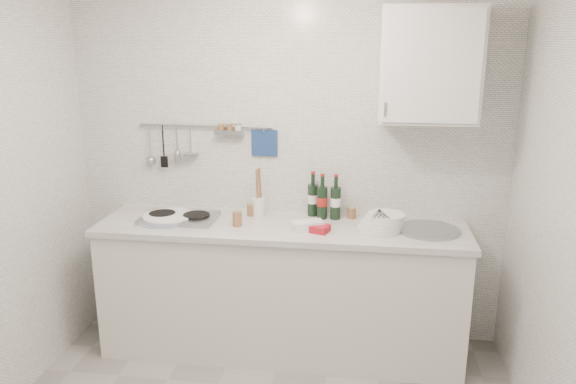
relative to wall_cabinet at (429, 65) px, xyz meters
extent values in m
cube|color=silver|center=(-0.90, 0.18, -0.70)|extent=(3.00, 0.02, 2.50)
cube|color=silver|center=(-0.90, -0.12, -1.51)|extent=(2.40, 0.60, 0.88)
cube|color=silver|center=(-0.90, -0.12, -1.05)|extent=(2.44, 0.64, 0.04)
cube|color=black|center=(-0.90, -0.10, -1.90)|extent=(2.34, 0.52, 0.10)
cube|color=#93969B|center=(-1.60, -0.12, -1.01)|extent=(0.50, 0.32, 0.03)
cylinder|color=black|center=(-1.72, -0.12, -0.99)|extent=(0.18, 0.18, 0.01)
cylinder|color=black|center=(-1.48, -0.12, -0.99)|extent=(0.18, 0.18, 0.01)
cylinder|color=#93969B|center=(0.05, -0.12, -1.02)|extent=(0.40, 0.40, 0.02)
cylinder|color=#93969B|center=(0.05, -0.12, -1.08)|extent=(0.34, 0.34, 0.10)
cylinder|color=#93969B|center=(-1.47, 0.15, -0.43)|extent=(0.95, 0.02, 0.02)
cube|color=navy|center=(-1.06, 0.17, -0.54)|extent=(0.18, 0.02, 0.18)
cube|color=silver|center=(0.00, 0.01, 0.00)|extent=(0.60, 0.35, 0.70)
cube|color=white|center=(0.00, -0.18, 0.00)|extent=(0.56, 0.01, 0.66)
cylinder|color=#93969B|center=(-0.26, -0.19, -0.25)|extent=(0.01, 0.01, 0.08)
cylinder|color=#4856A4|center=(-1.68, -0.16, -1.02)|extent=(0.35, 0.35, 0.01)
cylinder|color=#4856A4|center=(-1.67, -0.16, -1.01)|extent=(0.34, 0.34, 0.01)
cylinder|color=#4856A4|center=(-1.67, -0.15, -0.99)|extent=(0.34, 0.34, 0.01)
cylinder|color=white|center=(-0.26, -0.15, -1.02)|extent=(0.28, 0.28, 0.01)
cylinder|color=white|center=(-0.25, -0.14, -1.01)|extent=(0.28, 0.28, 0.01)
cylinder|color=white|center=(-0.25, -0.14, -1.00)|extent=(0.27, 0.27, 0.01)
cylinder|color=white|center=(-0.24, -0.14, -0.98)|extent=(0.27, 0.27, 0.01)
cylinder|color=white|center=(-0.24, -0.13, -0.97)|extent=(0.26, 0.26, 0.01)
cylinder|color=white|center=(-0.23, -0.13, -0.96)|extent=(0.25, 0.25, 0.01)
cylinder|color=white|center=(-0.22, -0.12, -0.94)|extent=(0.25, 0.25, 0.01)
cylinder|color=white|center=(-0.22, -0.12, -0.93)|extent=(0.24, 0.24, 0.01)
cube|color=white|center=(-0.72, -0.21, -1.00)|extent=(0.22, 0.17, 0.06)
cube|color=red|center=(-0.63, -0.24, -1.01)|extent=(0.14, 0.14, 0.04)
cylinder|color=white|center=(-1.08, 0.04, -0.97)|extent=(0.08, 0.08, 0.13)
cylinder|color=olive|center=(-1.07, 0.04, -0.81)|extent=(0.02, 0.06, 0.25)
cylinder|color=olive|center=(-1.09, 0.05, -0.82)|extent=(0.03, 0.05, 0.23)
cylinder|color=brown|center=(-1.14, 0.04, -0.99)|extent=(0.06, 0.06, 0.08)
cylinder|color=tan|center=(-1.14, 0.04, -0.94)|extent=(0.06, 0.06, 0.01)
cylinder|color=brown|center=(-0.45, 0.08, -0.99)|extent=(0.06, 0.06, 0.07)
cylinder|color=tan|center=(-0.45, 0.08, -0.95)|extent=(0.06, 0.06, 0.01)
cylinder|color=brown|center=(-0.32, -0.05, -1.00)|extent=(0.06, 0.06, 0.06)
cylinder|color=tan|center=(-0.32, -0.05, -0.96)|extent=(0.06, 0.06, 0.01)
cylinder|color=brown|center=(-1.18, -0.19, -0.98)|extent=(0.06, 0.06, 0.09)
cylinder|color=tan|center=(-1.18, -0.19, -0.93)|extent=(0.06, 0.06, 0.01)
camera|label=1|loc=(-0.37, -3.60, 0.17)|focal=35.00mm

